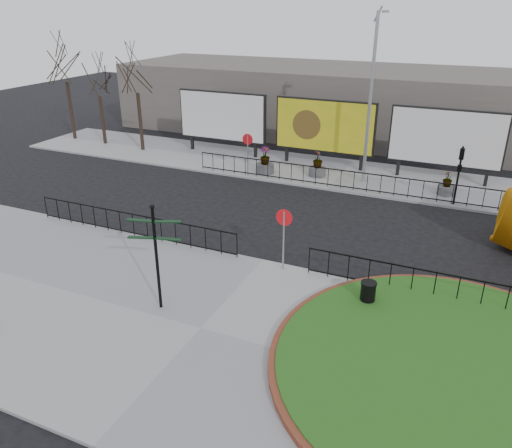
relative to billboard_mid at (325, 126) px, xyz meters
The scene contains 24 objects.
ground 13.31m from the billboard_mid, 83.40° to the right, with size 90.00×90.00×0.00m, color black.
pavement_near 18.21m from the billboard_mid, 85.23° to the right, with size 30.00×10.00×0.12m, color gray.
pavement_far 3.10m from the billboard_mid, 32.94° to the right, with size 44.00×6.00×0.12m, color gray.
brick_edge 19.36m from the billboard_mid, 62.06° to the right, with size 10.40×10.40×0.18m, color brown.
grass_lawn 19.36m from the billboard_mid, 62.06° to the right, with size 10.00×10.00×0.22m, color #1E4712.
railing_near_left 14.15m from the billboard_mid, 108.73° to the right, with size 10.00×0.10×1.10m, color black, non-canonical shape.
railing_near_right 15.62m from the billboard_mid, 58.92° to the right, with size 9.00×0.10×1.10m, color black, non-canonical shape.
railing_far 4.84m from the billboard_mid, 55.75° to the right, with size 18.00×0.10×1.10m, color black, non-canonical shape.
speed_sign_far 5.04m from the billboard_mid, 134.46° to the right, with size 0.64×0.07×2.47m.
speed_sign_near 13.62m from the billboard_mid, 79.41° to the right, with size 0.64×0.07×2.47m.
billboard_left 7.00m from the billboard_mid, behind, with size 6.20×0.31×4.10m.
billboard_mid is the anchor object (origin of this frame).
billboard_right 7.00m from the billboard_mid, ahead, with size 6.20×0.31×4.10m.
lamp_post 4.23m from the billboard_mid, 33.25° to the right, with size 0.74×0.18×9.23m.
signal_pole_a 8.80m from the billboard_mid, 24.42° to the right, with size 0.22×0.26×3.00m.
tree_left 12.63m from the billboard_mid, behind, with size 2.00×2.00×7.00m, color #2D2119, non-canonical shape.
tree_mid 16.05m from the billboard_mid, behind, with size 2.00×2.00×6.20m, color #2D2119, non-canonical shape.
tree_far 19.07m from the billboard_mid, behind, with size 2.00×2.00×7.50m, color #2D2119, non-canonical shape.
building_backdrop 9.15m from the billboard_mid, 80.57° to the left, with size 40.00×10.00×5.00m, color #5A554F.
fingerpost_sign 17.47m from the billboard_mid, 91.04° to the right, with size 1.72×0.76×3.71m.
litter_bin 15.88m from the billboard_mid, 67.61° to the right, with size 0.54×0.54×0.89m.
planter_a 4.36m from the billboard_mid, 133.88° to the right, with size 1.07×1.07×1.60m.
planter_b 2.85m from the billboard_mid, 81.73° to the right, with size 0.99×0.99×1.51m.
planter_c 8.10m from the billboard_mid, 17.10° to the right, with size 0.90×0.90×1.33m.
Camera 1 is at (6.85, -16.18, 9.51)m, focal length 35.00 mm.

